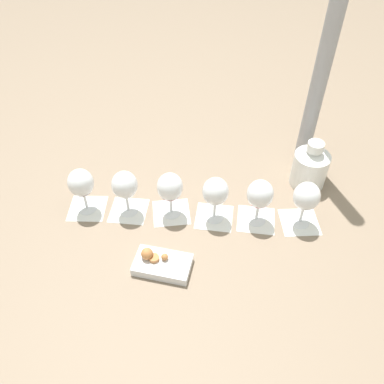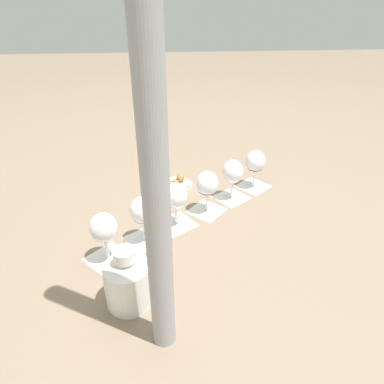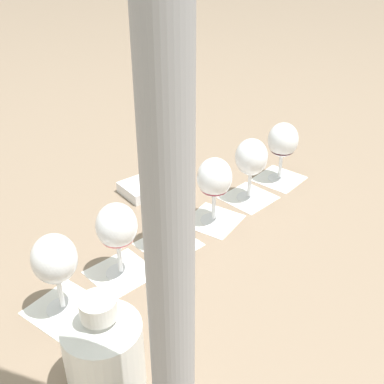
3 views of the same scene
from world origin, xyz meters
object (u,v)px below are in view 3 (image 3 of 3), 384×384
(umbrella_pole, at_px, (165,83))
(snack_dish, at_px, (154,183))
(wine_glass_4, at_px, (251,160))
(ceramic_vase, at_px, (104,349))
(wine_glass_3, at_px, (214,180))
(wine_glass_5, at_px, (283,143))
(wine_glass_2, at_px, (167,202))
(wine_glass_0, at_px, (55,262))
(wine_glass_1, at_px, (117,229))

(umbrella_pole, bearing_deg, snack_dish, -3.51)
(wine_glass_4, height_order, ceramic_vase, ceramic_vase)
(ceramic_vase, bearing_deg, snack_dish, -12.68)
(wine_glass_3, relative_size, snack_dish, 0.87)
(wine_glass_3, bearing_deg, ceramic_vase, 148.31)
(wine_glass_4, relative_size, wine_glass_5, 1.00)
(wine_glass_2, xyz_separation_m, ceramic_vase, (-0.33, 0.14, -0.03))
(wine_glass_0, height_order, wine_glass_3, same)
(snack_dish, bearing_deg, wine_glass_0, 152.90)
(wine_glass_4, distance_m, umbrella_pole, 0.78)
(wine_glass_2, xyz_separation_m, wine_glass_5, (0.24, -0.33, -0.00))
(wine_glass_5, relative_size, umbrella_pole, 0.16)
(wine_glass_0, bearing_deg, umbrella_pole, -150.55)
(wine_glass_1, relative_size, ceramic_vase, 0.93)
(wine_glass_0, relative_size, snack_dish, 0.87)
(wine_glass_1, height_order, wine_glass_3, same)
(wine_glass_0, bearing_deg, snack_dish, -27.10)
(wine_glass_4, xyz_separation_m, wine_glass_5, (0.08, -0.11, -0.00))
(wine_glass_0, bearing_deg, wine_glass_4, -53.93)
(wine_glass_2, distance_m, ceramic_vase, 0.36)
(wine_glass_1, height_order, wine_glass_4, same)
(wine_glass_1, bearing_deg, wine_glass_2, -53.50)
(wine_glass_4, relative_size, snack_dish, 0.87)
(wine_glass_2, height_order, wine_glass_3, same)
(wine_glass_0, distance_m, wine_glass_4, 0.54)
(umbrella_pole, bearing_deg, ceramic_vase, 36.71)
(wine_glass_2, bearing_deg, umbrella_pole, 173.77)
(wine_glass_1, bearing_deg, umbrella_pole, -171.40)
(wine_glass_1, relative_size, snack_dish, 0.87)
(wine_glass_1, xyz_separation_m, wine_glass_3, (0.15, -0.22, 0.00))
(wine_glass_3, relative_size, ceramic_vase, 0.93)
(wine_glass_4, relative_size, ceramic_vase, 0.93)
(snack_dish, relative_size, umbrella_pole, 0.18)
(wine_glass_1, height_order, ceramic_vase, ceramic_vase)
(wine_glass_1, bearing_deg, wine_glass_3, -55.33)
(wine_glass_1, distance_m, wine_glass_4, 0.41)
(wine_glass_5, xyz_separation_m, ceramic_vase, (-0.58, 0.47, -0.03))
(umbrella_pole, bearing_deg, wine_glass_4, -24.11)
(wine_glass_3, xyz_separation_m, ceramic_vase, (-0.41, 0.25, -0.03))
(wine_glass_3, bearing_deg, snack_dish, 35.56)
(wine_glass_5, xyz_separation_m, umbrella_pole, (-0.69, 0.38, 0.40))
(ceramic_vase, bearing_deg, wine_glass_3, -31.69)
(wine_glass_0, relative_size, wine_glass_2, 1.00)
(wine_glass_1, relative_size, wine_glass_3, 1.00)
(wine_glass_4, distance_m, wine_glass_5, 0.13)
(wine_glass_5, height_order, snack_dish, wine_glass_5)
(snack_dish, bearing_deg, wine_glass_4, -110.54)
(wine_glass_2, bearing_deg, ceramic_vase, 157.72)
(wine_glass_2, relative_size, wine_glass_4, 1.00)
(wine_glass_3, distance_m, umbrella_pole, 0.68)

